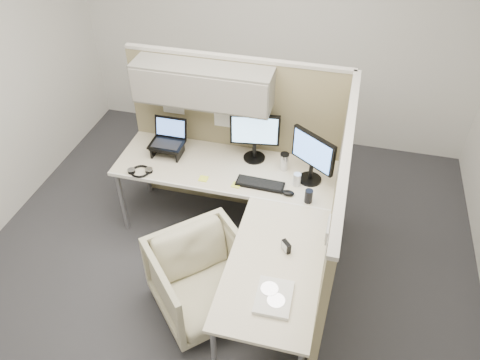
% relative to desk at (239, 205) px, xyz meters
% --- Properties ---
extents(ground, '(4.50, 4.50, 0.00)m').
position_rel_desk_xyz_m(ground, '(-0.12, -0.13, -0.69)').
color(ground, '#2B2B2F').
rests_on(ground, ground).
extents(partition_back, '(2.00, 0.36, 1.63)m').
position_rel_desk_xyz_m(partition_back, '(-0.34, 0.70, 0.41)').
color(partition_back, '#887D59').
rests_on(partition_back, ground).
extents(partition_right, '(0.07, 2.03, 1.63)m').
position_rel_desk_xyz_m(partition_right, '(0.78, -0.19, 0.13)').
color(partition_right, '#887D59').
rests_on(partition_right, ground).
extents(desk, '(2.00, 1.98, 0.73)m').
position_rel_desk_xyz_m(desk, '(0.00, 0.00, 0.00)').
color(desk, beige).
rests_on(desk, ground).
extents(office_chair, '(1.00, 1.00, 0.75)m').
position_rel_desk_xyz_m(office_chair, '(-0.15, -0.55, -0.31)').
color(office_chair, beige).
rests_on(office_chair, ground).
extents(monitor_left, '(0.44, 0.20, 0.47)m').
position_rel_desk_xyz_m(monitor_left, '(-0.01, 0.60, 0.32)').
color(monitor_left, black).
rests_on(monitor_left, desk).
extents(monitor_right, '(0.38, 0.28, 0.47)m').
position_rel_desk_xyz_m(monitor_right, '(0.53, 0.41, 0.32)').
color(monitor_right, black).
rests_on(monitor_right, desk).
extents(laptop_station, '(0.31, 0.26, 0.32)m').
position_rel_desk_xyz_m(laptop_station, '(-0.80, 0.49, 0.17)').
color(laptop_station, black).
rests_on(laptop_station, desk).
extents(keyboard, '(0.42, 0.15, 0.02)m').
position_rel_desk_xyz_m(keyboard, '(0.12, 0.24, 0.05)').
color(keyboard, black).
rests_on(keyboard, desk).
extents(mouse, '(0.11, 0.07, 0.04)m').
position_rel_desk_xyz_m(mouse, '(0.38, 0.18, 0.06)').
color(mouse, black).
rests_on(mouse, desk).
extents(travel_mug, '(0.08, 0.08, 0.17)m').
position_rel_desk_xyz_m(travel_mug, '(0.28, 0.51, 0.13)').
color(travel_mug, silver).
rests_on(travel_mug, desk).
extents(soda_can_green, '(0.07, 0.07, 0.12)m').
position_rel_desk_xyz_m(soda_can_green, '(0.55, 0.13, 0.10)').
color(soda_can_green, black).
rests_on(soda_can_green, desk).
extents(soda_can_silver, '(0.07, 0.07, 0.12)m').
position_rel_desk_xyz_m(soda_can_silver, '(0.43, 0.32, 0.10)').
color(soda_can_silver, silver).
rests_on(soda_can_silver, desk).
extents(sticky_note_a, '(0.08, 0.08, 0.01)m').
position_rel_desk_xyz_m(sticky_note_a, '(-0.37, 0.20, 0.05)').
color(sticky_note_a, '#E4F13F').
rests_on(sticky_note_a, desk).
extents(sticky_note_b, '(0.08, 0.08, 0.01)m').
position_rel_desk_xyz_m(sticky_note_b, '(-0.07, 0.19, 0.05)').
color(sticky_note_b, '#E4F13F').
rests_on(sticky_note_b, desk).
extents(headphones, '(0.22, 0.22, 0.03)m').
position_rel_desk_xyz_m(headphones, '(-0.94, 0.15, 0.06)').
color(headphones, black).
rests_on(headphones, desk).
extents(paper_stack, '(0.24, 0.31, 0.03)m').
position_rel_desk_xyz_m(paper_stack, '(0.46, -0.88, 0.06)').
color(paper_stack, white).
rests_on(paper_stack, desk).
extents(desk_clock, '(0.08, 0.08, 0.08)m').
position_rel_desk_xyz_m(desk_clock, '(0.47, -0.44, 0.08)').
color(desk_clock, black).
rests_on(desk_clock, desk).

